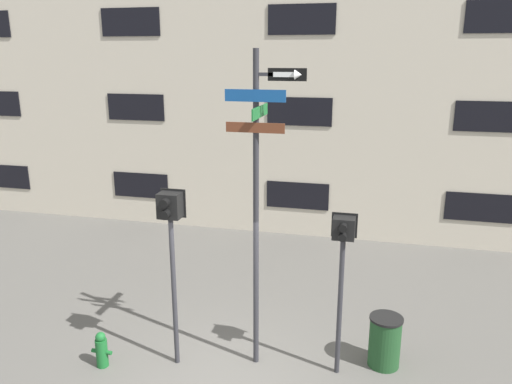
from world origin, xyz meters
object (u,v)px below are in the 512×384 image
Objects in this scene: pedestrian_signal_left at (171,230)px; fire_hydrant at (102,350)px; street_sign_pole at (259,189)px; pedestrian_signal_right at (343,253)px; trash_bin at (385,341)px.

pedestrian_signal_left is 4.81× the size of fire_hydrant.
pedestrian_signal_right is (1.31, 0.03, -0.93)m from street_sign_pole.
fire_hydrant is (-1.17, -0.39, -2.07)m from pedestrian_signal_left.
street_sign_pole is 1.61m from pedestrian_signal_right.
street_sign_pole reaches higher than trash_bin.
street_sign_pole is 1.53m from pedestrian_signal_left.
pedestrian_signal_left is 1.11× the size of pedestrian_signal_right.
pedestrian_signal_left is at bearing 18.45° from fire_hydrant.
trash_bin is at bearing 12.51° from pedestrian_signal_left.
pedestrian_signal_right is at bearing 1.38° from street_sign_pole.
fire_hydrant is at bearing -161.55° from pedestrian_signal_left.
trash_bin is at bearing 27.37° from pedestrian_signal_right.
trash_bin is at bearing 14.06° from fire_hydrant.
street_sign_pole is 3.77m from fire_hydrant.
trash_bin is (0.74, 0.38, -1.66)m from pedestrian_signal_right.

